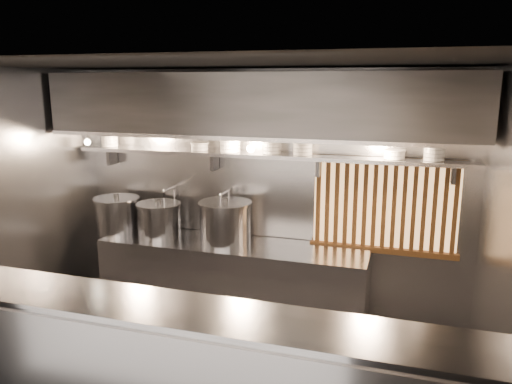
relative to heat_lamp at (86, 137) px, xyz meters
The scene contains 24 objects.
floor 2.93m from the heat_lamp, 24.14° to the right, with size 4.50×4.50×0.00m, color black.
ceiling 2.21m from the heat_lamp, 24.14° to the right, with size 4.50×4.50×0.00m, color black.
wall_back 2.11m from the heat_lamp, 18.89° to the left, with size 4.50×4.50×0.00m, color gray.
wall_left 1.14m from the heat_lamp, 112.49° to the right, with size 3.00×3.00×0.00m, color gray.
wall_right 4.29m from the heat_lamp, 11.59° to the right, with size 3.00×3.00×0.00m, color gray.
serving_counter 3.02m from the heat_lamp, 43.63° to the right, with size 4.50×0.56×1.13m.
cooking_bench 2.29m from the heat_lamp, ahead, with size 3.00×0.70×0.90m, color #9D9DA2.
bowl_shelf 1.96m from the heat_lamp, 13.90° to the left, with size 4.40×0.34×0.04m, color #9D9DA2.
exhaust_hood 1.95m from the heat_lamp, ahead, with size 4.40×0.81×0.65m.
wood_screen 3.33m from the heat_lamp, 10.65° to the left, with size 1.56×0.09×1.04m.
faucet_left 1.18m from the heat_lamp, 34.60° to the left, with size 0.04×0.30×0.50m.
faucet_right 1.71m from the heat_lamp, 19.61° to the left, with size 0.04×0.30×0.50m.
heat_lamp is the anchor object (origin of this frame).
pendant_bulb 1.83m from the heat_lamp, 11.00° to the left, with size 0.09×0.09×0.19m.
stock_pot_left 1.01m from the heat_lamp, 62.59° to the left, with size 0.69×0.69×0.46m.
stock_pot_mid 1.23m from the heat_lamp, 23.83° to the left, with size 0.60×0.60×0.43m.
stock_pot_right 1.80m from the heat_lamp, 10.91° to the left, with size 0.73×0.73×0.51m.
bowl_stack_0 0.48m from the heat_lamp, 92.07° to the left, with size 0.20×0.20×0.13m.
bowl_stack_1 1.25m from the heat_lamp, 22.17° to the left, with size 0.20×0.20×0.09m.
bowl_stack_2 1.59m from the heat_lamp, 17.19° to the left, with size 0.24×0.24×0.13m.
bowl_stack_3 2.05m from the heat_lamp, 13.24° to the left, with size 0.22×0.22×0.13m.
bowl_stack_4 2.38m from the heat_lamp, 11.37° to the left, with size 0.22×0.22×0.13m.
bowl_stack_5 3.31m from the heat_lamp, ahead, with size 0.22×0.22×0.09m.
bowl_stack_6 3.68m from the heat_lamp, ahead, with size 0.21×0.21×0.17m.
Camera 1 is at (1.53, -3.83, 2.65)m, focal length 35.00 mm.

